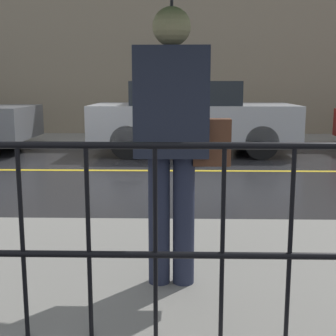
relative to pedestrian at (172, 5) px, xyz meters
name	(u,v)px	position (x,y,z in m)	size (l,w,h in m)	color
ground_plane	(71,170)	(-1.79, 4.72, -1.91)	(80.00, 80.00, 0.00)	#262628
sidewalk_far	(108,139)	(-1.79, 8.83, -1.86)	(28.00, 1.83, 0.11)	gray
lane_marking	(71,170)	(-1.79, 4.72, -1.91)	(25.20, 0.12, 0.01)	gold
building_storefront	(111,39)	(-1.79, 9.89, 0.71)	(28.00, 0.30, 5.24)	gray
pedestrian	(172,5)	(0.00, 0.00, 0.00)	(1.18, 1.18, 2.24)	#23283D
car_silver	(191,116)	(0.29, 6.82, -1.14)	(4.17, 1.93, 1.49)	#B2B5BA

